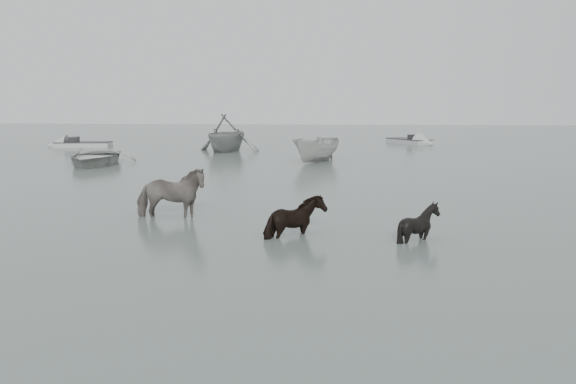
% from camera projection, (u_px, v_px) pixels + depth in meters
% --- Properties ---
extents(ground, '(140.00, 140.00, 0.00)m').
position_uv_depth(ground, '(282.00, 231.00, 14.24)').
color(ground, '#4B5952').
rests_on(ground, ground).
extents(pony_pinto, '(2.11, 1.10, 1.72)m').
position_uv_depth(pony_pinto, '(170.00, 188.00, 15.76)').
color(pony_pinto, black).
rests_on(pony_pinto, ground).
extents(pony_dark, '(1.58, 1.69, 1.36)m').
position_uv_depth(pony_dark, '(296.00, 209.00, 13.61)').
color(pony_dark, black).
rests_on(pony_dark, ground).
extents(pony_black, '(1.14, 1.03, 1.22)m').
position_uv_depth(pony_black, '(419.00, 215.00, 13.28)').
color(pony_black, black).
rests_on(pony_black, ground).
extents(rowboat_lead, '(4.24, 5.48, 1.05)m').
position_uv_depth(rowboat_lead, '(95.00, 155.00, 29.37)').
color(rowboat_lead, '#ACADA8').
rests_on(rowboat_lead, ground).
extents(rowboat_trail, '(5.49, 5.97, 2.63)m').
position_uv_depth(rowboat_trail, '(227.00, 132.00, 37.36)').
color(rowboat_trail, gray).
rests_on(rowboat_trail, ground).
extents(boat_small, '(3.25, 4.20, 1.54)m').
position_uv_depth(boat_small, '(317.00, 148.00, 30.70)').
color(boat_small, '#B1B0AC').
rests_on(boat_small, ground).
extents(skiff_outer, '(5.55, 2.39, 0.75)m').
position_uv_depth(skiff_outer, '(83.00, 142.00, 41.11)').
color(skiff_outer, '#B2B1AD').
rests_on(skiff_outer, ground).
extents(skiff_mid, '(4.30, 5.52, 0.75)m').
position_uv_depth(skiff_mid, '(409.00, 139.00, 44.67)').
color(skiff_mid, '#A7AAA8').
rests_on(skiff_mid, ground).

